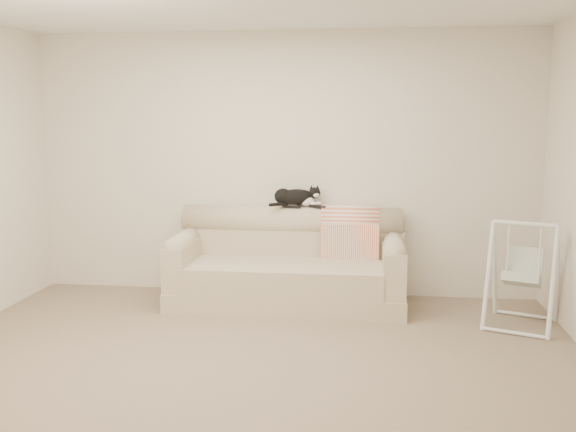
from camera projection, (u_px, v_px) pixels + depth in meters
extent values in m
plane|color=#7C6C5A|center=(247.00, 365.00, 4.61)|extent=(5.00, 5.00, 0.00)
cube|color=beige|center=(284.00, 165.00, 6.38)|extent=(5.00, 0.04, 2.60)
cube|color=beige|center=(147.00, 240.00, 2.46)|extent=(5.00, 0.04, 2.60)
cube|color=#C6B091|center=(287.00, 296.00, 6.09)|extent=(2.20, 0.90, 0.18)
cube|color=#C6B091|center=(286.00, 277.00, 5.95)|extent=(1.80, 0.68, 0.24)
cube|color=#C6B091|center=(291.00, 253.00, 6.37)|extent=(2.20, 0.22, 0.50)
cylinder|color=#C6B091|center=(291.00, 221.00, 6.32)|extent=(2.16, 0.28, 0.28)
cube|color=#C6B091|center=(185.00, 262.00, 6.17)|extent=(0.20, 0.88, 0.42)
cylinder|color=#C6B091|center=(185.00, 241.00, 6.13)|extent=(0.18, 0.84, 0.18)
cube|color=#C6B091|center=(393.00, 268.00, 5.92)|extent=(0.20, 0.88, 0.42)
cylinder|color=#C6B091|center=(394.00, 246.00, 5.89)|extent=(0.18, 0.84, 0.18)
cube|color=black|center=(292.00, 206.00, 6.26)|extent=(0.18, 0.06, 0.02)
cube|color=gray|center=(292.00, 205.00, 6.26)|extent=(0.10, 0.04, 0.01)
cube|color=black|center=(318.00, 207.00, 6.24)|extent=(0.18, 0.11, 0.02)
ellipsoid|color=black|center=(296.00, 197.00, 6.27)|extent=(0.40, 0.28, 0.16)
ellipsoid|color=black|center=(283.00, 196.00, 6.25)|extent=(0.21, 0.20, 0.16)
ellipsoid|color=white|center=(307.00, 200.00, 6.27)|extent=(0.16, 0.13, 0.11)
ellipsoid|color=black|center=(315.00, 193.00, 6.26)|extent=(0.14, 0.15, 0.11)
ellipsoid|color=white|center=(316.00, 195.00, 6.22)|extent=(0.07, 0.07, 0.04)
sphere|color=#BF7272|center=(317.00, 195.00, 6.20)|extent=(0.01, 0.01, 0.01)
cone|color=black|center=(311.00, 187.00, 6.26)|extent=(0.07, 0.07, 0.05)
cone|color=black|center=(318.00, 187.00, 6.27)|extent=(0.05, 0.05, 0.05)
sphere|color=#B87F1C|center=(314.00, 193.00, 6.22)|extent=(0.02, 0.02, 0.02)
sphere|color=#B87F1C|center=(318.00, 193.00, 6.22)|extent=(0.02, 0.02, 0.02)
ellipsoid|color=white|center=(313.00, 203.00, 6.24)|extent=(0.09, 0.10, 0.03)
ellipsoid|color=white|center=(318.00, 203.00, 6.25)|extent=(0.09, 0.10, 0.03)
cylinder|color=black|center=(279.00, 204.00, 6.19)|extent=(0.18, 0.15, 0.03)
cylinder|color=#E9644D|center=(351.00, 222.00, 6.25)|extent=(0.56, 0.33, 0.33)
cube|color=#E9644D|center=(350.00, 245.00, 6.11)|extent=(0.56, 0.09, 0.42)
cylinder|color=white|center=(488.00, 275.00, 5.42)|extent=(0.15, 0.31, 0.90)
cylinder|color=white|center=(494.00, 269.00, 5.66)|extent=(0.15, 0.31, 0.90)
cylinder|color=white|center=(553.00, 283.00, 5.18)|extent=(0.15, 0.31, 0.90)
cylinder|color=white|center=(557.00, 275.00, 5.42)|extent=(0.15, 0.31, 0.90)
cylinder|color=white|center=(525.00, 224.00, 5.35)|extent=(0.49, 0.22, 0.04)
cylinder|color=white|center=(514.00, 333.00, 5.25)|extent=(0.49, 0.21, 0.03)
cylinder|color=white|center=(525.00, 315.00, 5.73)|extent=(0.49, 0.21, 0.03)
cube|color=white|center=(522.00, 280.00, 5.40)|extent=(0.37, 0.36, 0.17)
cube|color=white|center=(525.00, 261.00, 5.48)|extent=(0.32, 0.23, 0.24)
cylinder|color=white|center=(508.00, 247.00, 5.45)|extent=(0.02, 0.02, 0.42)
cylinder|color=white|center=(540.00, 250.00, 5.33)|extent=(0.02, 0.02, 0.42)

